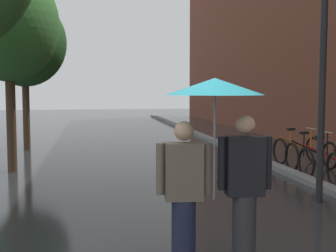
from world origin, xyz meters
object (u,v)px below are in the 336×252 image
(parked_bicycle_3, at_px, (311,155))
(street_lamp_post, at_px, (323,52))
(street_tree_2, at_px, (24,43))
(couple_under_umbrella, at_px, (215,148))
(street_tree_1, at_px, (8,25))
(parked_bicycle_2, at_px, (327,161))
(parked_bicycle_4, at_px, (297,150))

(parked_bicycle_3, relative_size, street_lamp_post, 0.24)
(street_tree_2, height_order, couple_under_umbrella, street_tree_2)
(street_tree_2, bearing_deg, street_tree_1, -86.96)
(street_tree_2, bearing_deg, parked_bicycle_3, -34.61)
(parked_bicycle_2, relative_size, parked_bicycle_4, 0.96)
(street_lamp_post, bearing_deg, parked_bicycle_4, 68.96)
(couple_under_umbrella, bearing_deg, street_lamp_post, 43.82)
(parked_bicycle_4, bearing_deg, street_tree_2, 151.31)
(parked_bicycle_2, bearing_deg, street_lamp_post, -122.83)
(parked_bicycle_4, xyz_separation_m, couple_under_umbrella, (-4.12, -6.39, 0.98))
(street_tree_1, relative_size, parked_bicycle_2, 4.42)
(parked_bicycle_2, height_order, couple_under_umbrella, couple_under_umbrella)
(parked_bicycle_2, bearing_deg, couple_under_umbrella, -130.97)
(parked_bicycle_4, distance_m, street_lamp_post, 4.71)
(street_tree_1, relative_size, parked_bicycle_3, 4.43)
(street_tree_2, relative_size, parked_bicycle_2, 4.47)
(street_lamp_post, bearing_deg, street_tree_2, 127.07)
(parked_bicycle_3, height_order, couple_under_umbrella, couple_under_umbrella)
(parked_bicycle_3, xyz_separation_m, couple_under_umbrella, (-4.00, -5.40, 0.98))
(street_tree_2, distance_m, parked_bicycle_4, 9.12)
(street_tree_1, xyz_separation_m, couple_under_umbrella, (3.18, -6.49, -2.14))
(parked_bicycle_2, height_order, parked_bicycle_4, same)
(street_tree_2, height_order, parked_bicycle_2, street_tree_2)
(parked_bicycle_2, height_order, parked_bicycle_3, same)
(parked_bicycle_2, height_order, street_lamp_post, street_lamp_post)
(street_tree_1, distance_m, parked_bicycle_4, 7.94)
(parked_bicycle_4, relative_size, couple_under_umbrella, 0.55)
(parked_bicycle_4, bearing_deg, street_lamp_post, -111.04)
(parked_bicycle_2, relative_size, couple_under_umbrella, 0.52)
(street_tree_2, height_order, street_lamp_post, street_tree_2)
(parked_bicycle_3, relative_size, parked_bicycle_4, 0.95)
(street_tree_1, height_order, street_lamp_post, street_tree_1)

